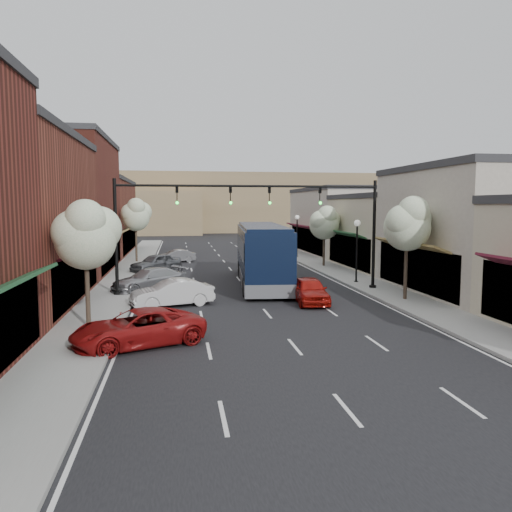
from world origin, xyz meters
name	(u,v)px	position (x,y,z in m)	size (l,w,h in m)	color
ground	(275,323)	(0.00, 0.00, 0.00)	(160.00, 160.00, 0.00)	black
sidewalk_left	(128,272)	(-8.40, 18.50, 0.07)	(2.80, 73.00, 0.15)	gray
sidewalk_right	(330,268)	(8.40, 18.50, 0.07)	(2.80, 73.00, 0.15)	gray
curb_left	(146,272)	(-7.00, 18.50, 0.07)	(0.25, 73.00, 0.17)	gray
curb_right	(314,269)	(7.00, 18.50, 0.07)	(0.25, 73.00, 0.17)	gray
bldg_left_midfar	(53,206)	(-14.24, 20.00, 5.40)	(10.14, 14.10, 10.90)	maroon
bldg_left_far	(89,217)	(-14.22, 36.00, 4.16)	(10.14, 18.10, 8.40)	brown
bldg_right_midnear	(475,230)	(13.72, 6.00, 3.91)	(9.14, 12.10, 7.90)	#B8AE9D
bldg_right_midfar	(392,232)	(13.70, 18.00, 3.17)	(9.14, 12.10, 6.40)	#C3B79B
bldg_right_far	(340,221)	(13.71, 32.00, 3.66)	(9.14, 16.10, 7.40)	#B8AE9D
hill_far	(197,203)	(0.00, 90.00, 6.00)	(120.00, 30.00, 12.00)	#7A6647
hill_near	(69,213)	(-25.00, 78.00, 4.00)	(50.00, 20.00, 8.00)	#7A6647
signal_mast_right	(338,218)	(5.62, 8.00, 4.62)	(8.22, 0.46, 7.00)	black
signal_mast_left	(157,219)	(-5.62, 8.00, 4.62)	(8.22, 0.46, 7.00)	black
tree_right_near	(408,223)	(8.35, 3.94, 4.45)	(2.85, 2.65, 5.95)	#47382B
tree_right_far	(325,222)	(8.35, 19.94, 3.99)	(2.85, 2.65, 5.43)	#47382B
tree_left_near	(86,234)	(-8.25, -0.06, 4.22)	(2.85, 2.65, 5.69)	#47382B
tree_left_far	(136,214)	(-8.25, 25.94, 4.60)	(2.85, 2.65, 6.13)	#47382B
lamp_post_near	(357,241)	(7.80, 10.50, 3.01)	(0.44, 0.44, 4.44)	black
lamp_post_far	(297,229)	(7.80, 28.00, 3.01)	(0.44, 0.44, 4.44)	black
coach_bus	(262,254)	(1.29, 11.44, 2.12)	(4.10, 13.62, 4.10)	black
red_hatchback	(310,290)	(2.83, 4.37, 0.72)	(1.71, 4.24, 1.44)	#9C110B
parked_car_a	(138,328)	(-5.95, -2.93, 0.71)	(2.35, 5.10, 1.42)	maroon
parked_car_b	(172,293)	(-4.73, 4.69, 0.72)	(1.53, 4.40, 1.45)	silver
parked_car_c	(150,280)	(-6.20, 9.66, 0.73)	(2.04, 5.02, 1.46)	#96979B
parked_car_d	(156,263)	(-6.20, 18.98, 0.76)	(1.79, 4.45, 1.51)	#56595D
parked_car_e	(176,256)	(-4.63, 25.83, 0.61)	(1.29, 3.71, 1.22)	gray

